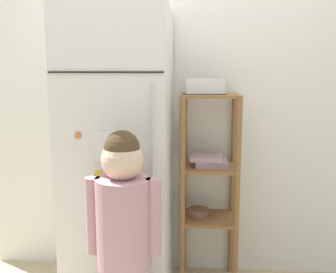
% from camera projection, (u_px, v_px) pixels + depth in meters
% --- Properties ---
extents(kitchen_wall_back, '(2.55, 0.03, 2.26)m').
position_uv_depth(kitchen_wall_back, '(171.00, 110.00, 2.62)').
color(kitchen_wall_back, silver).
rests_on(kitchen_wall_back, ground).
extents(refrigerator, '(0.59, 0.70, 1.76)m').
position_uv_depth(refrigerator, '(120.00, 157.00, 2.32)').
color(refrigerator, white).
rests_on(refrigerator, ground).
extents(child_standing, '(0.36, 0.27, 1.13)m').
position_uv_depth(child_standing, '(124.00, 222.00, 1.85)').
color(child_standing, brown).
rests_on(child_standing, ground).
extents(pantry_shelf_unit, '(0.37, 0.32, 1.25)m').
position_uv_depth(pantry_shelf_unit, '(208.00, 177.00, 2.48)').
color(pantry_shelf_unit, olive).
rests_on(pantry_shelf_unit, ground).
extents(fruit_bin, '(0.24, 0.18, 0.10)m').
position_uv_depth(fruit_bin, '(207.00, 88.00, 2.40)').
color(fruit_bin, white).
rests_on(fruit_bin, pantry_shelf_unit).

